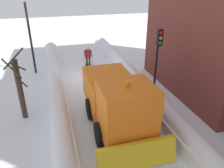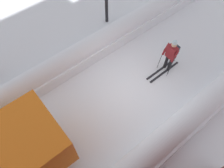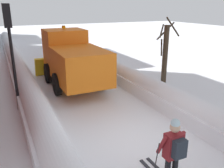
# 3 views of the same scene
# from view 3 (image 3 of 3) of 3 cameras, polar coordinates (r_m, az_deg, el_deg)

# --- Properties ---
(ground_plane) EXTENTS (80.00, 80.00, 0.00)m
(ground_plane) POSITION_cam_3_polar(r_m,az_deg,el_deg) (16.81, -12.30, 3.32)
(ground_plane) COLOR white
(snowbank_left) EXTENTS (1.10, 36.00, 1.07)m
(snowbank_left) POSITION_cam_3_polar(r_m,az_deg,el_deg) (16.34, -21.40, 3.76)
(snowbank_left) COLOR white
(snowbank_left) RESTS_ON ground
(snowbank_right) EXTENTS (1.10, 36.00, 1.02)m
(snowbank_right) POSITION_cam_3_polar(r_m,az_deg,el_deg) (17.46, -3.97, 5.73)
(snowbank_right) COLOR white
(snowbank_right) RESTS_ON ground
(plow_truck) EXTENTS (3.20, 5.98, 3.12)m
(plow_truck) POSITION_cam_3_polar(r_m,az_deg,el_deg) (13.04, -9.45, 5.90)
(plow_truck) COLOR orange
(plow_truck) RESTS_ON ground
(skier) EXTENTS (0.62, 1.80, 1.81)m
(skier) POSITION_cam_3_polar(r_m,az_deg,el_deg) (5.95, 14.30, -15.05)
(skier) COLOR black
(skier) RESTS_ON ground
(traffic_light_pole) EXTENTS (0.28, 0.42, 4.27)m
(traffic_light_pole) POSITION_cam_3_polar(r_m,az_deg,el_deg) (10.32, -23.09, 10.10)
(traffic_light_pole) COLOR black
(traffic_light_pole) RESTS_ON ground
(bare_tree_near) EXTENTS (1.11, 1.04, 3.68)m
(bare_tree_near) POSITION_cam_3_polar(r_m,az_deg,el_deg) (13.12, 12.50, 6.99)
(bare_tree_near) COLOR #392D20
(bare_tree_near) RESTS_ON ground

